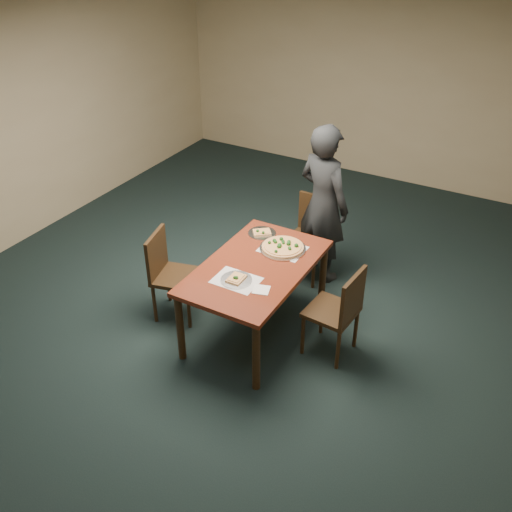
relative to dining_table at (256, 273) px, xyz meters
The scene contains 13 objects.
ground 0.75m from the dining_table, 170.00° to the left, with size 8.00×8.00×0.00m, color black.
room_shell 1.14m from the dining_table, 170.00° to the left, with size 8.00×8.00×8.00m.
dining_table is the anchor object (origin of this frame).
chair_far 1.19m from the dining_table, 88.83° to the left, with size 0.44×0.44×0.91m.
chair_left 0.91m from the dining_table, 167.97° to the right, with size 0.51×0.51×0.91m.
chair_right 0.83m from the dining_table, ahead, with size 0.45×0.45×0.91m.
diner 1.23m from the dining_table, 83.70° to the left, with size 0.64×0.42×1.74m, color black.
placemat_main 0.39m from the dining_table, 77.01° to the left, with size 0.42×0.32×0.00m, color white.
placemat_near 0.31m from the dining_table, 96.14° to the right, with size 0.40×0.30×0.00m, color white.
pizza_pan 0.40m from the dining_table, 77.07° to the left, with size 0.45×0.45×0.07m.
slice_plate_near 0.32m from the dining_table, 96.06° to the right, with size 0.28×0.28×0.06m.
slice_plate_far 0.59m from the dining_table, 113.53° to the left, with size 0.28×0.28×0.06m.
napkin 0.40m from the dining_table, 53.98° to the right, with size 0.14×0.14×0.01m, color white.
Camera 1 is at (2.50, -3.86, 3.62)m, focal length 40.00 mm.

